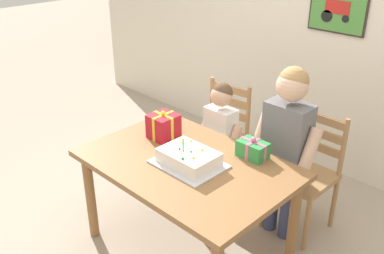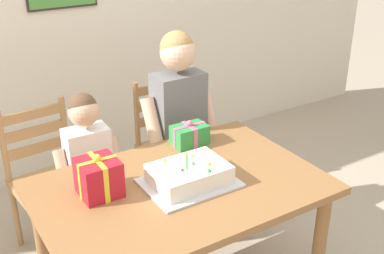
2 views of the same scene
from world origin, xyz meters
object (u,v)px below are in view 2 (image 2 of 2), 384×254
at_px(gift_box_beside_cake, 99,177).
at_px(chair_right, 173,147).
at_px(dining_table, 180,201).
at_px(gift_box_red_large, 190,135).
at_px(birthday_cake, 189,175).
at_px(child_younger, 89,162).
at_px(chair_left, 50,181).
at_px(child_older, 179,114).

relative_size(gift_box_beside_cake, chair_right, 0.23).
bearing_deg(dining_table, chair_right, 62.54).
bearing_deg(gift_box_red_large, chair_right, 71.70).
bearing_deg(birthday_cake, gift_box_beside_cake, 159.76).
distance_m(gift_box_beside_cake, child_younger, 0.53).
bearing_deg(gift_box_red_large, dining_table, -127.77).
distance_m(chair_left, child_older, 0.87).
bearing_deg(chair_left, birthday_cake, -60.93).
relative_size(chair_right, child_younger, 0.88).
bearing_deg(child_younger, chair_right, 16.78).
bearing_deg(dining_table, gift_box_red_large, 52.23).
xyz_separation_m(gift_box_beside_cake, chair_left, (-0.06, 0.69, -0.35)).
bearing_deg(child_older, child_younger, 179.94).
height_order(child_older, child_younger, child_older).
bearing_deg(chair_right, chair_left, -179.99).
height_order(gift_box_beside_cake, chair_left, gift_box_beside_cake).
relative_size(gift_box_red_large, gift_box_beside_cake, 0.95).
bearing_deg(child_younger, gift_box_beside_cake, -104.04).
distance_m(chair_left, child_younger, 0.32).
bearing_deg(chair_right, birthday_cake, -114.70).
bearing_deg(chair_right, child_older, -108.66).
bearing_deg(birthday_cake, chair_left, 119.07).
xyz_separation_m(birthday_cake, child_older, (0.32, 0.64, 0.02)).
xyz_separation_m(gift_box_red_large, chair_left, (-0.70, 0.47, -0.32)).
relative_size(dining_table, gift_box_beside_cake, 6.49).
bearing_deg(child_older, chair_right, 71.34).
xyz_separation_m(chair_right, child_younger, (-0.67, -0.20, 0.17)).
height_order(gift_box_red_large, chair_left, chair_left).
bearing_deg(gift_box_beside_cake, chair_right, 41.12).
xyz_separation_m(dining_table, child_older, (0.36, 0.61, 0.17)).
height_order(chair_left, chair_right, same).
xyz_separation_m(chair_left, chair_right, (0.85, 0.00, 0.00)).
distance_m(dining_table, child_older, 0.73).
bearing_deg(chair_left, chair_right, 0.01).
distance_m(gift_box_red_large, chair_right, 0.59).
distance_m(gift_box_beside_cake, chair_right, 1.10).
height_order(dining_table, gift_box_red_large, gift_box_red_large).
bearing_deg(birthday_cake, child_younger, 113.88).
bearing_deg(child_older, dining_table, -120.10).
height_order(dining_table, chair_left, chair_left).
distance_m(chair_right, child_younger, 0.72).
bearing_deg(gift_box_beside_cake, chair_left, 95.12).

